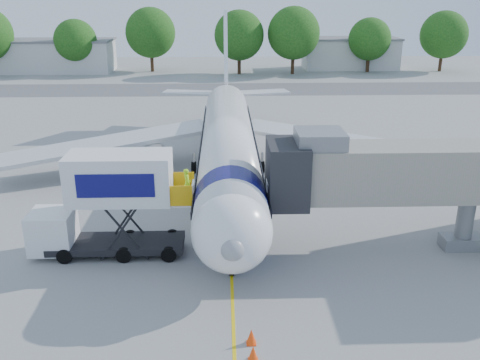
{
  "coord_description": "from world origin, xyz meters",
  "views": [
    {
      "loc": [
        -0.34,
        -32.65,
        13.25
      ],
      "look_at": [
        0.57,
        -4.63,
        3.2
      ],
      "focal_mm": 40.0,
      "sensor_mm": 36.0,
      "label": 1
    }
  ],
  "objects_px": {
    "catering_hiloader": "(109,205)",
    "ground_tug": "(334,336)",
    "jet_bridge": "(386,173)",
    "aircraft": "(228,142)"
  },
  "relations": [
    {
      "from": "catering_hiloader",
      "to": "ground_tug",
      "type": "distance_m",
      "value": 13.38
    },
    {
      "from": "catering_hiloader",
      "to": "jet_bridge",
      "type": "bearing_deg",
      "value": 0.01
    },
    {
      "from": "aircraft",
      "to": "catering_hiloader",
      "type": "distance_m",
      "value": 12.77
    },
    {
      "from": "catering_hiloader",
      "to": "ground_tug",
      "type": "xyz_separation_m",
      "value": [
        10.07,
        -8.58,
        -1.99
      ]
    },
    {
      "from": "aircraft",
      "to": "ground_tug",
      "type": "bearing_deg",
      "value": -79.09
    },
    {
      "from": "aircraft",
      "to": "ground_tug",
      "type": "xyz_separation_m",
      "value": [
        3.8,
        -19.71,
        -2.18
      ]
    },
    {
      "from": "jet_bridge",
      "to": "catering_hiloader",
      "type": "height_order",
      "value": "jet_bridge"
    },
    {
      "from": "catering_hiloader",
      "to": "ground_tug",
      "type": "height_order",
      "value": "catering_hiloader"
    },
    {
      "from": "jet_bridge",
      "to": "catering_hiloader",
      "type": "relative_size",
      "value": 1.64
    },
    {
      "from": "aircraft",
      "to": "ground_tug",
      "type": "relative_size",
      "value": 9.9
    }
  ]
}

